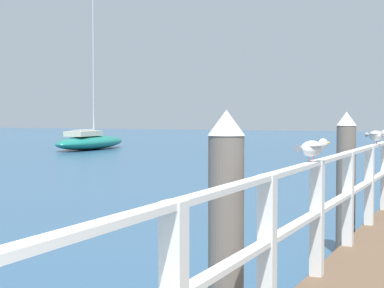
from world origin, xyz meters
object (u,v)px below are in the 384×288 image
(seagull_foreground, at_px, (312,148))
(seagull_background, at_px, (376,135))
(dock_piling_near, at_px, (226,243))
(boat_1, at_px, (90,141))
(dock_piling_far, at_px, (346,183))

(seagull_foreground, height_order, seagull_background, same)
(seagull_foreground, xyz_separation_m, seagull_background, (0.00, 4.01, 0.00))
(dock_piling_near, distance_m, boat_1, 34.01)
(dock_piling_near, xyz_separation_m, boat_1, (-19.28, 28.01, -0.59))
(seagull_background, bearing_deg, boat_1, -98.90)
(dock_piling_near, xyz_separation_m, seagull_foreground, (0.38, 1.22, 0.70))
(dock_piling_near, height_order, seagull_background, dock_piling_near)
(dock_piling_near, relative_size, boat_1, 0.22)
(boat_1, bearing_deg, dock_piling_far, -52.79)
(seagull_foreground, bearing_deg, dock_piling_far, 119.48)
(seagull_foreground, relative_size, boat_1, 0.05)
(dock_piling_far, distance_m, boat_1, 30.07)
(boat_1, bearing_deg, seagull_background, -51.87)
(seagull_background, bearing_deg, seagull_foreground, 40.26)
(dock_piling_far, bearing_deg, boat_1, 129.87)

